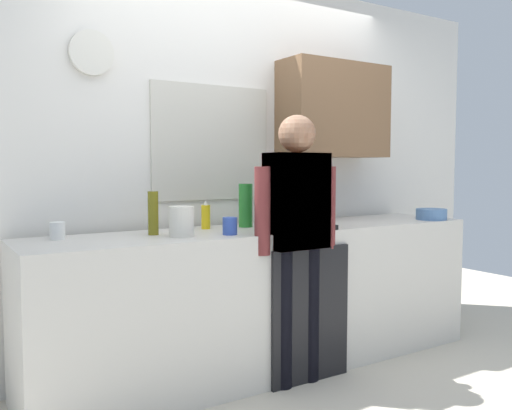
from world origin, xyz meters
TOP-DOWN VIEW (x-y plane):
  - ground_plane at (0.00, 0.00)m, footprint 8.00×8.00m
  - kitchen_counter at (0.00, 0.30)m, footprint 3.03×0.64m
  - dishwasher_panel at (0.09, -0.03)m, footprint 0.56×0.02m
  - back_wall_assembly at (0.09, 0.70)m, footprint 4.63×0.42m
  - coffee_maker at (0.21, 0.11)m, footprint 0.20×0.20m
  - bottle_green_wine at (0.05, 0.29)m, footprint 0.07×0.07m
  - bottle_olive_oil at (-0.75, 0.37)m, footprint 0.06×0.06m
  - bottle_clear_soda at (-0.09, 0.43)m, footprint 0.09×0.09m
  - cup_blue_mug at (-0.37, 0.14)m, footprint 0.08×0.08m
  - cup_terracotta_mug at (0.58, 0.44)m, footprint 0.08×0.08m
  - cup_white_mug at (-1.26, 0.45)m, footprint 0.08×0.08m
  - mixing_bowl at (1.31, 0.10)m, footprint 0.22×0.22m
  - dish_soap at (-0.36, 0.46)m, footprint 0.06×0.06m
  - storage_canister at (-0.64, 0.20)m, footprint 0.14×0.14m
  - person_at_sink at (0.00, 0.00)m, footprint 0.57×0.22m
  - person_guest at (0.00, 0.00)m, footprint 0.57×0.22m

SIDE VIEW (x-z plane):
  - ground_plane at x=0.00m, z-range 0.00..0.00m
  - dishwasher_panel at x=0.09m, z-range 0.00..0.82m
  - kitchen_counter at x=0.00m, z-range 0.00..0.91m
  - person_at_sink at x=0.00m, z-range 0.15..1.75m
  - person_guest at x=0.00m, z-range 0.15..1.75m
  - mixing_bowl at x=1.31m, z-range 0.91..0.99m
  - cup_terracotta_mug at x=0.58m, z-range 0.91..1.00m
  - cup_white_mug at x=-1.26m, z-range 0.91..1.00m
  - cup_blue_mug at x=-0.37m, z-range 0.91..1.01m
  - dish_soap at x=-0.36m, z-range 0.90..1.08m
  - storage_canister at x=-0.64m, z-range 0.91..1.08m
  - bottle_olive_oil at x=-0.75m, z-range 0.91..1.16m
  - bottle_clear_soda at x=-0.09m, z-range 0.91..1.19m
  - coffee_maker at x=0.21m, z-range 0.89..1.22m
  - bottle_green_wine at x=0.05m, z-range 0.91..1.21m
  - back_wall_assembly at x=0.09m, z-range 0.06..2.66m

